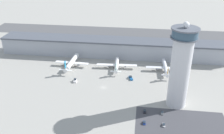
# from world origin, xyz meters

# --- Properties ---
(ground_plane) EXTENTS (1000.00, 1000.00, 0.00)m
(ground_plane) POSITION_xyz_m (0.00, 0.00, 0.00)
(ground_plane) COLOR #9E9B93
(terminal_building) EXTENTS (249.54, 25.00, 19.27)m
(terminal_building) POSITION_xyz_m (0.00, 70.00, 9.73)
(terminal_building) COLOR #A3A8B2
(terminal_building) RESTS_ON ground
(runway_strip) EXTENTS (374.31, 44.00, 0.01)m
(runway_strip) POSITION_xyz_m (0.00, 153.21, 0.00)
(runway_strip) COLOR #515154
(runway_strip) RESTS_ON ground
(control_tower) EXTENTS (19.54, 19.54, 66.64)m
(control_tower) POSITION_xyz_m (60.39, -17.75, 33.07)
(control_tower) COLOR silver
(control_tower) RESTS_ON ground
(parking_lot_surface) EXTENTS (64.00, 40.00, 0.01)m
(parking_lot_surface) POSITION_xyz_m (62.11, -44.73, 0.00)
(parking_lot_surface) COLOR #424247
(parking_lot_surface) RESTS_ON ground
(airplane_gate_alpha) EXTENTS (34.77, 38.41, 14.39)m
(airplane_gate_alpha) POSITION_xyz_m (-38.61, 36.78, 4.70)
(airplane_gate_alpha) COLOR white
(airplane_gate_alpha) RESTS_ON ground
(airplane_gate_bravo) EXTENTS (41.00, 32.53, 11.86)m
(airplane_gate_bravo) POSITION_xyz_m (7.57, 38.34, 4.10)
(airplane_gate_bravo) COLOR white
(airplane_gate_bravo) RESTS_ON ground
(airplane_gate_charlie) EXTENTS (37.68, 35.01, 12.51)m
(airplane_gate_charlie) POSITION_xyz_m (55.61, 37.80, 4.31)
(airplane_gate_charlie) COLOR silver
(airplane_gate_charlie) RESTS_ON ground
(service_truck_catering) EXTENTS (3.01, 5.95, 2.87)m
(service_truck_catering) POSITION_xyz_m (-27.20, 7.00, 1.00)
(service_truck_catering) COLOR black
(service_truck_catering) RESTS_ON ground
(service_truck_fuel) EXTENTS (4.68, 8.21, 2.52)m
(service_truck_fuel) POSITION_xyz_m (22.95, 18.85, 0.87)
(service_truck_fuel) COLOR black
(service_truck_fuel) RESTS_ON ground
(car_blue_compact) EXTENTS (1.85, 4.03, 1.51)m
(car_blue_compact) POSITION_xyz_m (49.89, -45.12, 0.59)
(car_blue_compact) COLOR black
(car_blue_compact) RESTS_ON ground
(car_maroon_suv) EXTENTS (1.99, 4.60, 1.60)m
(car_maroon_suv) POSITION_xyz_m (36.46, -31.05, 0.62)
(car_maroon_suv) COLOR black
(car_maroon_suv) RESTS_ON ground
(car_white_wagon) EXTENTS (1.91, 4.17, 1.60)m
(car_white_wagon) POSITION_xyz_m (49.28, -31.32, 0.62)
(car_white_wagon) COLOR black
(car_white_wagon) RESTS_ON ground
(car_yellow_taxi) EXTENTS (1.93, 4.07, 1.54)m
(car_yellow_taxi) POSITION_xyz_m (36.38, -44.52, 0.60)
(car_yellow_taxi) COLOR black
(car_yellow_taxi) RESTS_ON ground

